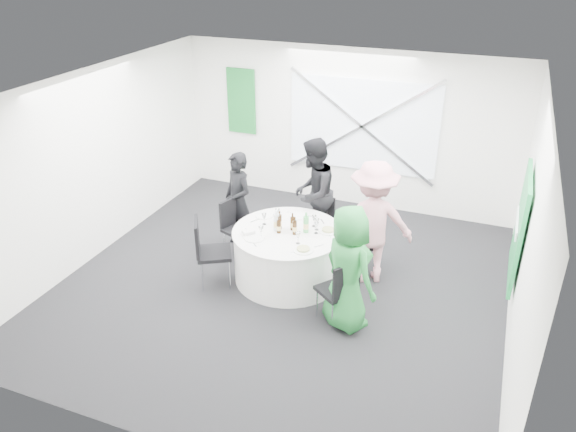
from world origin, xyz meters
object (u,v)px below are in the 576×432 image
(chair_front_left, at_px, (207,247))
(person_man_back, at_px, (313,193))
(chair_back, at_px, (321,218))
(person_woman_green, at_px, (348,269))
(person_man_back_left, at_px, (238,201))
(chair_front_right, at_px, (340,288))
(person_woman_pink, at_px, (372,222))
(banquet_table, at_px, (288,255))
(green_water_bottle, at_px, (306,225))
(chair_back_left, at_px, (235,223))
(chair_back_right, at_px, (370,238))
(clear_water_bottle, at_px, (276,222))

(chair_front_left, relative_size, person_man_back, 0.58)
(chair_back, xyz_separation_m, person_woman_green, (0.93, -1.81, 0.35))
(person_man_back_left, distance_m, person_man_back, 1.16)
(chair_front_right, distance_m, person_woman_green, 0.30)
(chair_front_right, height_order, person_woman_green, person_woman_green)
(chair_front_left, xyz_separation_m, person_woman_pink, (2.07, 0.98, 0.30))
(banquet_table, relative_size, person_woman_green, 0.95)
(banquet_table, xyz_separation_m, person_woman_green, (1.07, -0.73, 0.44))
(person_man_back_left, xyz_separation_m, person_man_back, (1.06, 0.47, 0.10))
(green_water_bottle, bearing_deg, chair_front_right, -47.54)
(person_man_back_left, bearing_deg, chair_front_right, -3.34)
(chair_front_left, distance_m, person_woman_pink, 2.31)
(chair_back_left, distance_m, chair_front_left, 0.92)
(chair_back, bearing_deg, chair_back_left, -140.95)
(chair_back_right, height_order, person_man_back, person_man_back)
(chair_back_left, distance_m, person_woman_green, 2.37)
(chair_front_right, height_order, chair_front_left, chair_front_left)
(person_man_back_left, xyz_separation_m, person_woman_pink, (2.16, -0.20, 0.13))
(chair_front_right, xyz_separation_m, person_woman_pink, (0.09, 1.18, 0.36))
(person_man_back, relative_size, clear_water_bottle, 5.66)
(chair_back, bearing_deg, person_man_back, -178.12)
(banquet_table, height_order, chair_back, chair_back)
(person_woman_green, distance_m, green_water_bottle, 1.16)
(person_woman_green, bearing_deg, person_man_back, -25.01)
(person_man_back_left, bearing_deg, clear_water_bottle, -5.21)
(chair_back_left, distance_m, chair_back_right, 2.06)
(chair_front_left, height_order, person_man_back, person_man_back)
(chair_back, distance_m, green_water_bottle, 1.08)
(chair_front_left, relative_size, clear_water_bottle, 3.28)
(person_woman_pink, bearing_deg, chair_back, -56.07)
(person_man_back, bearing_deg, person_woman_pink, 58.05)
(chair_back_left, relative_size, chair_front_left, 0.87)
(banquet_table, height_order, chair_back_right, chair_back_right)
(chair_back_right, bearing_deg, banquet_table, -90.00)
(person_man_back, bearing_deg, banquet_table, 0.00)
(chair_front_right, relative_size, person_woman_green, 0.56)
(banquet_table, distance_m, clear_water_bottle, 0.53)
(person_man_back, bearing_deg, chair_back_left, -54.70)
(chair_back, relative_size, person_man_back, 0.47)
(person_man_back, relative_size, green_water_bottle, 5.92)
(person_man_back_left, bearing_deg, chair_back, 50.76)
(person_man_back, distance_m, person_woman_green, 2.12)
(chair_back_left, bearing_deg, green_water_bottle, -83.22)
(person_woman_pink, bearing_deg, chair_back_left, -19.82)
(chair_back, relative_size, clear_water_bottle, 2.65)
(person_man_back, bearing_deg, person_woman_green, 30.03)
(chair_back_left, distance_m, chair_front_right, 2.29)
(chair_back_left, height_order, chair_front_left, chair_front_left)
(chair_back_left, xyz_separation_m, person_woman_pink, (2.10, 0.06, 0.38))
(chair_front_right, distance_m, clear_water_bottle, 1.41)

